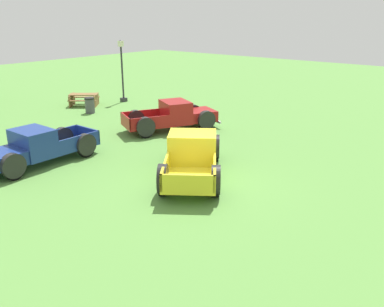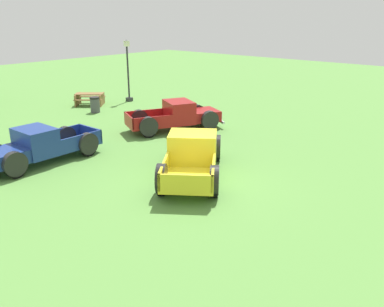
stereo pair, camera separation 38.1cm
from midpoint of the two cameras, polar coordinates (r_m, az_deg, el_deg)
ground_plane at (r=14.56m, az=1.25°, el=-4.27°), size 80.00×80.00×0.00m
pickup_truck_foreground at (r=15.30m, az=0.83°, el=-0.04°), size 5.29×4.55×1.59m
pickup_truck_behind_left at (r=21.23m, az=-1.16°, el=5.29°), size 5.16×3.73×1.50m
pickup_truck_behind_right at (r=17.33m, az=-20.52°, el=0.82°), size 4.83×1.93×1.47m
lamp_post_near at (r=28.37m, az=-8.58°, el=11.54°), size 0.36×0.36×4.11m
picnic_table at (r=27.86m, az=-13.74°, el=7.60°), size 2.30×2.33×0.78m
trash_can at (r=25.64m, az=-13.01°, el=6.67°), size 0.59×0.59×0.95m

